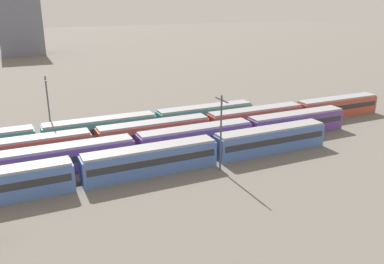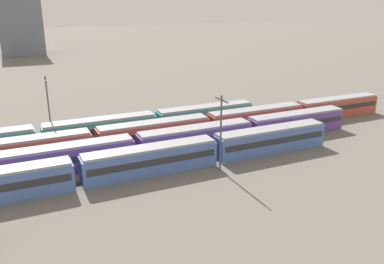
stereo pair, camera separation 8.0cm
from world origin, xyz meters
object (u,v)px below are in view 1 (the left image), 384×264
train_track_1 (135,148)px  train_track_2 (208,125)px  catenary_pole_1 (48,106)px  train_track_0 (151,160)px  catenary_pole_0 (221,130)px  train_track_3 (101,129)px

train_track_1 → train_track_2: size_ratio=1.00×
train_track_1 → catenary_pole_1: catenary_pole_1 is taller
train_track_0 → catenary_pole_1: bearing=119.1°
train_track_0 → train_track_1: size_ratio=0.75×
train_track_0 → catenary_pole_0: bearing=-19.5°
train_track_3 → catenary_pole_1: (-7.28, 2.98, 3.99)m
catenary_pole_0 → catenary_pole_1: bearing=131.3°
train_track_3 → catenary_pole_1: catenary_pole_1 is taller
train_track_1 → train_track_2: (14.16, 5.20, 0.00)m
train_track_0 → train_track_3: bearing=101.1°
train_track_0 → train_track_3: size_ratio=1.00×
train_track_0 → catenary_pole_0: (8.67, -3.07, 3.82)m
train_track_0 → train_track_1: same height
train_track_1 → train_track_3: bearing=103.9°
train_track_2 → catenary_pole_1: catenary_pole_1 is taller
train_track_0 → train_track_1: 5.22m
train_track_1 → train_track_3: (-2.58, 10.40, -0.00)m
catenary_pole_0 → train_track_1: bearing=137.9°
train_track_2 → catenary_pole_1: (-24.02, 8.18, 3.99)m
train_track_0 → catenary_pole_1: 21.63m
train_track_0 → train_track_3: 15.90m
train_track_0 → train_track_2: 17.18m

